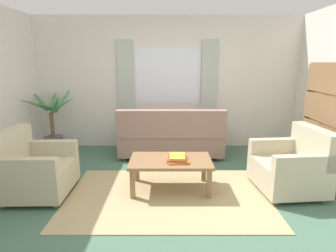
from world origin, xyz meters
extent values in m
plane|color=#476B56|center=(0.00, 0.00, 0.00)|extent=(6.24, 6.24, 0.00)
cube|color=silver|center=(0.00, 2.26, 1.30)|extent=(5.32, 0.12, 2.60)
cube|color=white|center=(0.00, 2.20, 1.45)|extent=(1.30, 0.01, 1.10)
cube|color=#B2BCB2|center=(-0.83, 2.17, 1.45)|extent=(0.32, 0.06, 1.40)
cube|color=#B2BCB2|center=(0.83, 2.17, 1.45)|extent=(0.32, 0.06, 1.40)
cube|color=tan|center=(0.00, 0.00, 0.01)|extent=(2.62, 1.66, 0.01)
cube|color=gray|center=(0.06, 1.64, 0.25)|extent=(1.90, 0.80, 0.38)
cube|color=gray|center=(0.06, 1.32, 0.68)|extent=(1.90, 0.20, 0.48)
cube|color=gray|center=(0.93, 1.64, 0.56)|extent=(0.16, 0.80, 0.24)
cube|color=gray|center=(-0.81, 1.64, 0.56)|extent=(0.16, 0.80, 0.24)
cylinder|color=olive|center=(0.91, 1.94, 0.03)|extent=(0.06, 0.06, 0.06)
cylinder|color=olive|center=(-0.79, 1.94, 0.03)|extent=(0.06, 0.06, 0.06)
cylinder|color=olive|center=(0.91, 1.34, 0.03)|extent=(0.06, 0.06, 0.06)
cylinder|color=olive|center=(-0.79, 1.34, 0.03)|extent=(0.06, 0.06, 0.06)
cube|color=#BCB293|center=(-1.69, 0.05, 0.24)|extent=(0.81, 0.85, 0.36)
cube|color=#BCB293|center=(-2.02, 0.05, 0.65)|extent=(0.19, 0.84, 0.46)
cube|color=#BCB293|center=(-1.68, -0.31, 0.53)|extent=(0.80, 0.13, 0.22)
cube|color=#BCB293|center=(-1.70, 0.41, 0.53)|extent=(0.80, 0.13, 0.22)
cylinder|color=olive|center=(-1.36, -0.28, 0.03)|extent=(0.05, 0.05, 0.06)
cylinder|color=olive|center=(-1.38, 0.40, 0.03)|extent=(0.05, 0.05, 0.06)
cylinder|color=olive|center=(-2.00, -0.29, 0.03)|extent=(0.05, 0.05, 0.06)
cylinder|color=olive|center=(-2.02, 0.39, 0.03)|extent=(0.05, 0.05, 0.06)
cube|color=#BCB293|center=(1.63, 0.16, 0.24)|extent=(0.87, 0.91, 0.36)
cube|color=#BCB293|center=(1.95, 0.19, 0.65)|extent=(0.26, 0.85, 0.46)
cube|color=#BCB293|center=(1.59, 0.52, 0.53)|extent=(0.81, 0.19, 0.22)
cube|color=#BCB293|center=(1.66, -0.20, 0.53)|extent=(0.81, 0.19, 0.22)
cylinder|color=olive|center=(1.28, 0.47, 0.03)|extent=(0.05, 0.05, 0.06)
cylinder|color=olive|center=(1.34, -0.21, 0.03)|extent=(0.05, 0.05, 0.06)
cylinder|color=olive|center=(1.91, 0.53, 0.03)|extent=(0.05, 0.05, 0.06)
cylinder|color=olive|center=(1.98, -0.15, 0.03)|extent=(0.05, 0.05, 0.06)
cube|color=olive|center=(0.04, 0.20, 0.42)|extent=(1.10, 0.64, 0.04)
cube|color=olive|center=(-0.45, -0.06, 0.20)|extent=(0.06, 0.06, 0.40)
cube|color=olive|center=(0.53, -0.06, 0.20)|extent=(0.06, 0.06, 0.40)
cube|color=olive|center=(-0.45, 0.46, 0.20)|extent=(0.06, 0.06, 0.40)
cube|color=olive|center=(0.53, 0.46, 0.20)|extent=(0.06, 0.06, 0.40)
cube|color=orange|center=(0.13, 0.15, 0.45)|extent=(0.31, 0.35, 0.03)
cube|color=#B23833|center=(0.12, 0.15, 0.48)|extent=(0.26, 0.31, 0.02)
cube|color=gold|center=(0.13, 0.15, 0.50)|extent=(0.22, 0.28, 0.03)
cylinder|color=#56565B|center=(-2.20, 1.75, 0.16)|extent=(0.34, 0.34, 0.33)
cylinder|color=brown|center=(-2.20, 1.75, 0.56)|extent=(0.07, 0.07, 0.47)
cone|color=#47894C|center=(-1.98, 1.79, 0.96)|extent=(0.47, 0.18, 0.30)
cone|color=#47894C|center=(-2.05, 2.04, 1.03)|extent=(0.30, 0.55, 0.52)
cone|color=#47894C|center=(-2.26, 2.09, 1.04)|extent=(0.18, 0.64, 0.47)
cone|color=#47894C|center=(-2.50, 1.93, 1.04)|extent=(0.57, 0.47, 0.44)
cone|color=#47894C|center=(-2.45, 1.61, 0.99)|extent=(0.50, 0.40, 0.33)
cone|color=#47894C|center=(-2.21, 1.50, 0.97)|extent=(0.11, 0.50, 0.27)
cone|color=#47894C|center=(-2.00, 1.54, 1.00)|extent=(0.40, 0.46, 0.44)
cube|color=olive|center=(2.38, 1.08, 0.85)|extent=(0.30, 0.04, 1.70)
cube|color=olive|center=(2.24, 0.63, 0.85)|extent=(0.02, 0.90, 1.70)
cube|color=olive|center=(2.38, 0.63, 0.01)|extent=(0.30, 0.86, 0.02)
cube|color=olive|center=(2.38, 0.63, 0.43)|extent=(0.30, 0.86, 0.02)
cube|color=olive|center=(2.38, 0.63, 0.86)|extent=(0.30, 0.86, 0.02)
cube|color=olive|center=(2.38, 0.63, 1.28)|extent=(0.30, 0.86, 0.02)
cube|color=beige|center=(2.38, 0.43, 0.58)|extent=(0.26, 0.05, 0.26)
cube|color=#2D2D33|center=(2.38, 0.51, 0.55)|extent=(0.27, 0.08, 0.21)
cube|color=beige|center=(2.38, 0.61, 0.59)|extent=(0.24, 0.09, 0.28)
cube|color=#5B8E93|center=(2.38, 0.69, 0.59)|extent=(0.25, 0.05, 0.30)
camera|label=1|loc=(0.01, -3.24, 1.72)|focal=28.74mm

